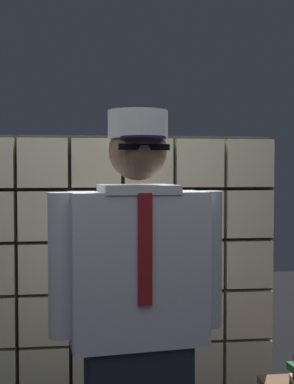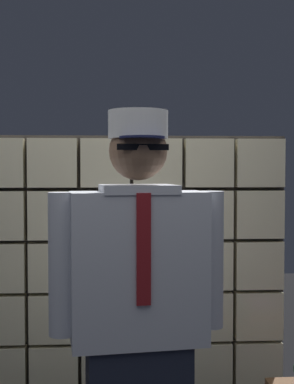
{
  "view_description": "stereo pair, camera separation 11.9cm",
  "coord_description": "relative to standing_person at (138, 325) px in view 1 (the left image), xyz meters",
  "views": [
    {
      "loc": [
        -0.05,
        -1.87,
        1.59
      ],
      "look_at": [
        0.19,
        0.23,
        1.5
      ],
      "focal_mm": 49.2,
      "sensor_mm": 36.0,
      "label": 1
    },
    {
      "loc": [
        0.07,
        -1.88,
        1.59
      ],
      "look_at": [
        0.19,
        0.23,
        1.5
      ],
      "focal_mm": 49.2,
      "sensor_mm": 36.0,
      "label": 2
    }
  ],
  "objects": [
    {
      "name": "glass_block_wall",
      "position": [
        -0.15,
        0.89,
        -0.07
      ],
      "size": [
        2.11,
        0.1,
        1.81
      ],
      "color": "beige",
      "rests_on": "ground"
    },
    {
      "name": "standing_person",
      "position": [
        0.0,
        0.0,
        0.0
      ],
      "size": [
        0.73,
        0.34,
        1.83
      ],
      "rotation": [
        0.0,
        0.0,
        0.13
      ],
      "color": "#1E2333",
      "rests_on": "ground"
    }
  ]
}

